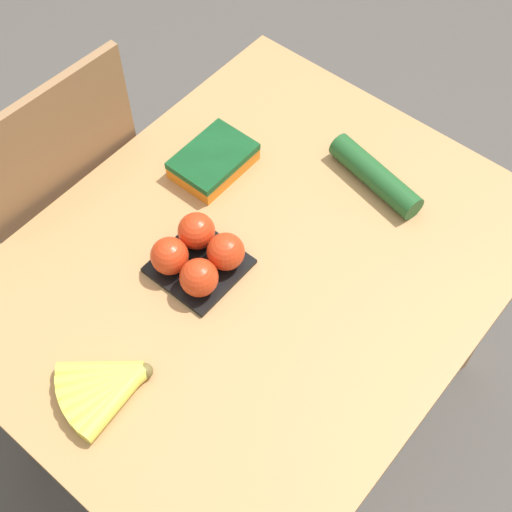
# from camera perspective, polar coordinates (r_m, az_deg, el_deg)

# --- Properties ---
(ground_plane) EXTENTS (12.00, 12.00, 0.00)m
(ground_plane) POSITION_cam_1_polar(r_m,az_deg,el_deg) (2.09, 0.00, -11.65)
(ground_plane) COLOR #4C4742
(dining_table) EXTENTS (1.09, 0.87, 0.74)m
(dining_table) POSITION_cam_1_polar(r_m,az_deg,el_deg) (1.53, 0.00, -2.93)
(dining_table) COLOR #B27F4C
(dining_table) RESTS_ON ground_plane
(chair) EXTENTS (0.44, 0.42, 0.99)m
(chair) POSITION_cam_1_polar(r_m,az_deg,el_deg) (1.87, -15.51, 3.30)
(chair) COLOR #8E6642
(chair) RESTS_ON ground_plane
(banana_bunch) EXTENTS (0.17, 0.16, 0.03)m
(banana_bunch) POSITION_cam_1_polar(r_m,az_deg,el_deg) (1.32, -11.90, -10.28)
(banana_bunch) COLOR brown
(banana_bunch) RESTS_ON dining_table
(tomato_pack) EXTENTS (0.17, 0.17, 0.09)m
(tomato_pack) POSITION_cam_1_polar(r_m,az_deg,el_deg) (1.40, -4.67, 0.05)
(tomato_pack) COLOR black
(tomato_pack) RESTS_ON dining_table
(carrot_bag) EXTENTS (0.17, 0.12, 0.05)m
(carrot_bag) POSITION_cam_1_polar(r_m,az_deg,el_deg) (1.57, -3.44, 7.71)
(carrot_bag) COLOR orange
(carrot_bag) RESTS_ON dining_table
(cucumber_near) EXTENTS (0.10, 0.24, 0.05)m
(cucumber_near) POSITION_cam_1_polar(r_m,az_deg,el_deg) (1.56, 9.51, 6.36)
(cucumber_near) COLOR #1E5123
(cucumber_near) RESTS_ON dining_table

